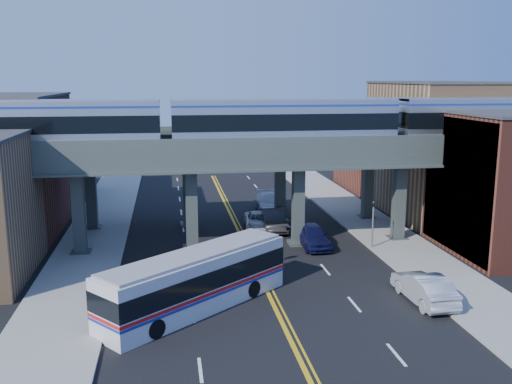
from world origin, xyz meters
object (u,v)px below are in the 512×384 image
car_lane_a (312,236)px  traffic_signal (373,219)px  stop_sign (261,243)px  transit_bus (196,281)px  car_lane_d (270,203)px  car_parked_curb (424,288)px  transit_train (284,121)px  car_lane_b (273,219)px  car_lane_c (259,221)px

car_lane_a → traffic_signal: bearing=-18.8°
stop_sign → transit_bus: transit_bus is taller
car_lane_d → traffic_signal: bearing=-64.7°
car_lane_a → car_parked_curb: (3.53, -11.49, 0.00)m
traffic_signal → transit_bus: (-13.49, -9.21, -0.72)m
stop_sign → car_lane_d: stop_sign is taller
car_lane_d → transit_train: bearing=-92.4°
transit_train → car_lane_b: transit_train is taller
car_lane_c → car_lane_b: bearing=-8.7°
car_lane_a → transit_train: bearing=159.0°
car_lane_c → car_parked_curb: car_parked_curb is taller
transit_bus → car_lane_c: 17.16m
stop_sign → car_lane_c: stop_sign is taller
transit_train → stop_sign: transit_train is taller
stop_sign → car_parked_curb: 10.96m
stop_sign → traffic_signal: size_ratio=0.64×
transit_bus → car_lane_a: transit_bus is taller
stop_sign → car_parked_curb: size_ratio=0.51×
traffic_signal → car_lane_c: 10.18m
traffic_signal → car_lane_c: size_ratio=0.80×
transit_bus → car_lane_d: (8.10, 22.12, -0.71)m
transit_train → car_lane_c: (-1.05, 4.81, -8.69)m
car_lane_b → car_lane_c: 1.20m
traffic_signal → car_lane_a: size_ratio=0.82×
stop_sign → transit_bus: (-4.59, -6.21, -0.18)m
transit_train → stop_sign: 9.48m
transit_train → car_lane_a: (2.11, -0.73, -8.55)m
transit_train → stop_sign: bearing=-117.0°
transit_bus → car_parked_curb: bearing=-44.3°
transit_train → traffic_signal: (6.35, -2.00, -7.09)m
car_lane_c → traffic_signal: bearing=-36.8°
stop_sign → car_parked_curb: stop_sign is taller
car_parked_curb → stop_sign: bearing=-43.6°
traffic_signal → stop_sign: bearing=-161.4°
stop_sign → car_parked_curb: bearing=-41.4°
stop_sign → traffic_signal: 9.41m
traffic_signal → transit_bus: size_ratio=0.38×
traffic_signal → car_lane_b: traffic_signal is taller
transit_bus → car_lane_d: 23.57m
transit_train → car_lane_a: bearing=-19.0°
car_lane_a → car_lane_c: car_lane_a is taller
stop_sign → car_lane_a: size_ratio=0.53×
car_lane_a → car_lane_d: (-1.16, 11.64, 0.02)m
car_lane_c → stop_sign: bearing=-92.9°
car_lane_b → car_lane_d: car_lane_b is taller
car_lane_b → car_lane_c: car_lane_b is taller
transit_train → transit_bus: (-7.14, -11.21, -7.82)m
car_lane_b → car_lane_c: (-1.15, 0.30, -0.17)m
traffic_signal → car_lane_c: traffic_signal is taller
traffic_signal → car_lane_c: bearing=137.4°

